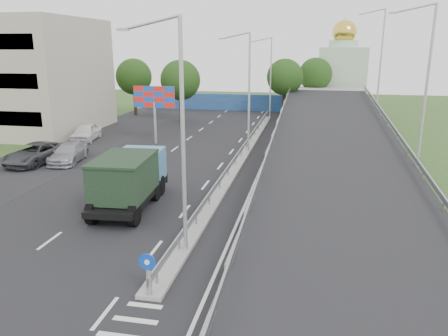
% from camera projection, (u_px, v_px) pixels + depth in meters
% --- Properties ---
extents(ground, '(160.00, 160.00, 0.00)m').
position_uv_depth(ground, '(126.00, 336.00, 14.11)').
color(ground, '#2D4C1E').
rests_on(ground, ground).
extents(road_surface, '(26.00, 90.00, 0.04)m').
position_uv_depth(road_surface, '(195.00, 169.00, 33.58)').
color(road_surface, black).
rests_on(road_surface, ground).
extents(parking_strip, '(8.00, 90.00, 0.05)m').
position_uv_depth(parking_strip, '(42.00, 160.00, 36.00)').
color(parking_strip, black).
rests_on(parking_strip, ground).
extents(median, '(1.00, 44.00, 0.20)m').
position_uv_depth(median, '(241.00, 157.00, 36.78)').
color(median, gray).
rests_on(median, ground).
extents(overpass_ramp, '(10.00, 50.00, 3.50)m').
position_uv_depth(overpass_ramp, '(334.00, 141.00, 34.94)').
color(overpass_ramp, gray).
rests_on(overpass_ramp, ground).
extents(median_guardrail, '(0.09, 44.00, 0.71)m').
position_uv_depth(median_guardrail, '(241.00, 149.00, 36.60)').
color(median_guardrail, gray).
rests_on(median_guardrail, median).
extents(sign_bollard, '(0.64, 0.23, 1.67)m').
position_uv_depth(sign_bollard, '(148.00, 274.00, 15.89)').
color(sign_bollard, black).
rests_on(sign_bollard, median).
extents(lamp_post_near, '(2.74, 0.18, 10.08)m').
position_uv_depth(lamp_post_near, '(178.00, 127.00, 18.21)').
color(lamp_post_near, '#B2B5B7').
rests_on(lamp_post_near, median).
extents(lamp_post_mid, '(2.74, 0.18, 10.08)m').
position_uv_depth(lamp_post_mid, '(247.00, 86.00, 37.12)').
color(lamp_post_mid, '#B2B5B7').
rests_on(lamp_post_mid, median).
extents(lamp_post_far, '(2.74, 0.18, 10.08)m').
position_uv_depth(lamp_post_far, '(269.00, 73.00, 56.03)').
color(lamp_post_far, '#B2B5B7').
rests_on(lamp_post_far, median).
extents(blue_wall, '(30.00, 0.50, 2.40)m').
position_uv_depth(blue_wall, '(244.00, 103.00, 63.70)').
color(blue_wall, navy).
rests_on(blue_wall, ground).
extents(church, '(7.00, 7.00, 13.80)m').
position_uv_depth(church, '(342.00, 72.00, 67.56)').
color(church, '#B2CCAD').
rests_on(church, ground).
extents(billboard, '(4.00, 0.24, 5.50)m').
position_uv_depth(billboard, '(154.00, 100.00, 41.14)').
color(billboard, '#B2B5B7').
rests_on(billboard, ground).
extents(tree_left_mid, '(4.80, 4.80, 7.60)m').
position_uv_depth(tree_left_mid, '(180.00, 80.00, 52.41)').
color(tree_left_mid, black).
rests_on(tree_left_mid, ground).
extents(tree_median_far, '(4.80, 4.80, 7.60)m').
position_uv_depth(tree_median_far, '(285.00, 77.00, 57.74)').
color(tree_median_far, black).
rests_on(tree_median_far, ground).
extents(tree_left_far, '(4.80, 4.80, 7.60)m').
position_uv_depth(tree_left_far, '(134.00, 77.00, 58.63)').
color(tree_left_far, black).
rests_on(tree_left_far, ground).
extents(tree_ramp_far, '(4.80, 4.80, 7.60)m').
position_uv_depth(tree_ramp_far, '(315.00, 74.00, 63.61)').
color(tree_ramp_far, black).
rests_on(tree_ramp_far, ground).
extents(dump_truck, '(3.20, 7.43, 3.20)m').
position_uv_depth(dump_truck, '(130.00, 177.00, 25.16)').
color(dump_truck, black).
rests_on(dump_truck, ground).
extents(parked_car_c, '(3.16, 6.05, 1.63)m').
position_uv_depth(parked_car_c, '(35.00, 154.00, 34.86)').
color(parked_car_c, '#37393D').
rests_on(parked_car_c, ground).
extents(parked_car_d, '(2.90, 5.40, 1.49)m').
position_uv_depth(parked_car_d, '(69.00, 153.00, 35.33)').
color(parked_car_d, '#94959C').
rests_on(parked_car_d, ground).
extents(parked_car_e, '(2.81, 5.24, 1.69)m').
position_uv_depth(parked_car_e, '(86.00, 132.00, 43.50)').
color(parked_car_e, silver).
rests_on(parked_car_e, ground).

